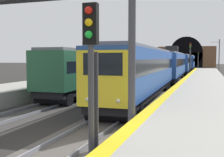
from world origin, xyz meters
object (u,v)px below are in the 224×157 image
Objects in this scene: train_main_approaching at (178,64)px; catenary_mast_near at (219,56)px; railway_signal_mid at (190,56)px; overhead_signal_gantry at (27,16)px; railway_signal_near at (91,73)px; railway_signal_far at (198,58)px; train_adjacent_platform at (126,66)px.

catenary_mast_near is at bearing 152.47° from train_main_approaching.
overhead_signal_gantry reaches higher than railway_signal_mid.
railway_signal_far is at bearing -180.00° from railway_signal_near.
overhead_signal_gantry reaches higher than railway_signal_near.
railway_signal_far is (88.35, -0.00, 0.35)m from railway_signal_near.
railway_signal_mid reaches higher than train_adjacent_platform.
railway_signal_mid is (43.66, -0.00, 0.70)m from railway_signal_near.
railway_signal_mid is 40.37m from overhead_signal_gantry.
train_main_approaching is 7.83× the size of overhead_signal_gantry.
catenary_mast_near is at bearing -10.27° from overhead_signal_gantry.
train_main_approaching reaches higher than railway_signal_near.
train_adjacent_platform is at bearing 156.68° from catenary_mast_near.
train_main_approaching is at bearing 153.68° from catenary_mast_near.
railway_signal_far is (46.15, -1.84, 0.90)m from train_main_approaching.
railway_signal_mid is 1.12× the size of railway_signal_far.
catenary_mast_near is at bearing 9.02° from railway_signal_far.
train_adjacent_platform is 28.94m from railway_signal_near.
railway_signal_far is (44.69, -0.00, -0.35)m from railway_signal_mid.
overhead_signal_gantry is at bearing -3.00° from railway_signal_far.
railway_signal_mid reaches higher than railway_signal_far.
overhead_signal_gantry reaches higher than train_main_approaching.
train_main_approaching is 46.19m from railway_signal_far.
train_main_approaching is 15.06m from train_adjacent_platform.
overhead_signal_gantry is 53.53m from catenary_mast_near.
railway_signal_far is 32.53m from catenary_mast_near.
overhead_signal_gantry is (3.56, 4.44, 2.18)m from railway_signal_near.
railway_signal_near is at bearing -128.75° from overhead_signal_gantry.
catenary_mast_near reaches higher than railway_signal_near.
overhead_signal_gantry is 1.32× the size of catenary_mast_near.
railway_signal_near is 56.46m from catenary_mast_near.
train_adjacent_platform is 17.15m from railway_signal_mid.
railway_signal_mid is at bearing 157.91° from catenary_mast_near.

